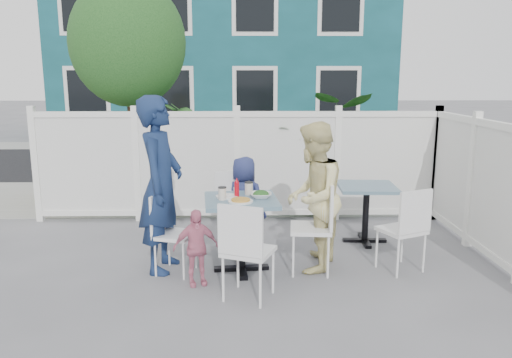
{
  "coord_description": "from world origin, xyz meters",
  "views": [
    {
      "loc": [
        0.24,
        -4.72,
        2.08
      ],
      "look_at": [
        0.34,
        0.84,
        0.94
      ],
      "focal_mm": 35.0,
      "sensor_mm": 36.0,
      "label": 1
    }
  ],
  "objects_px": {
    "spare_table": "(366,198)",
    "chair_right": "(319,220)",
    "woman": "(313,197)",
    "toddler": "(196,247)",
    "man": "(161,185)",
    "chair_back": "(234,205)",
    "chair_near": "(245,245)",
    "boy": "(244,201)",
    "utility_cabinet": "(76,158)",
    "main_table": "(241,215)",
    "chair_left": "(169,227)"
  },
  "relations": [
    {
      "from": "spare_table",
      "to": "chair_right",
      "type": "bearing_deg",
      "value": -127.49
    },
    {
      "from": "woman",
      "to": "toddler",
      "type": "bearing_deg",
      "value": -54.0
    },
    {
      "from": "man",
      "to": "chair_back",
      "type": "bearing_deg",
      "value": -41.73
    },
    {
      "from": "chair_near",
      "to": "man",
      "type": "relative_size",
      "value": 0.5
    },
    {
      "from": "toddler",
      "to": "chair_near",
      "type": "bearing_deg",
      "value": -56.33
    },
    {
      "from": "chair_near",
      "to": "boy",
      "type": "xyz_separation_m",
      "value": [
        -0.02,
        1.62,
        0.01
      ]
    },
    {
      "from": "chair_near",
      "to": "utility_cabinet",
      "type": "bearing_deg",
      "value": 146.97
    },
    {
      "from": "main_table",
      "to": "woman",
      "type": "bearing_deg",
      "value": 3.14
    },
    {
      "from": "chair_near",
      "to": "man",
      "type": "distance_m",
      "value": 1.29
    },
    {
      "from": "chair_right",
      "to": "boy",
      "type": "bearing_deg",
      "value": 47.31
    },
    {
      "from": "chair_left",
      "to": "boy",
      "type": "xyz_separation_m",
      "value": [
        0.8,
        0.88,
        0.06
      ]
    },
    {
      "from": "utility_cabinet",
      "to": "chair_left",
      "type": "xyz_separation_m",
      "value": [
        2.17,
        -3.59,
        -0.17
      ]
    },
    {
      "from": "chair_near",
      "to": "toddler",
      "type": "bearing_deg",
      "value": 163.91
    },
    {
      "from": "chair_right",
      "to": "chair_back",
      "type": "xyz_separation_m",
      "value": [
        -0.93,
        0.78,
        -0.03
      ]
    },
    {
      "from": "chair_back",
      "to": "woman",
      "type": "height_order",
      "value": "woman"
    },
    {
      "from": "chair_left",
      "to": "chair_back",
      "type": "height_order",
      "value": "chair_back"
    },
    {
      "from": "main_table",
      "to": "toddler",
      "type": "xyz_separation_m",
      "value": [
        -0.45,
        -0.37,
        -0.23
      ]
    },
    {
      "from": "man",
      "to": "woman",
      "type": "xyz_separation_m",
      "value": [
        1.63,
        -0.02,
        -0.14
      ]
    },
    {
      "from": "main_table",
      "to": "chair_left",
      "type": "height_order",
      "value": "chair_left"
    },
    {
      "from": "chair_left",
      "to": "chair_near",
      "type": "relative_size",
      "value": 0.91
    },
    {
      "from": "main_table",
      "to": "spare_table",
      "type": "height_order",
      "value": "main_table"
    },
    {
      "from": "spare_table",
      "to": "man",
      "type": "xyz_separation_m",
      "value": [
        -2.43,
        -0.86,
        0.37
      ]
    },
    {
      "from": "chair_near",
      "to": "boy",
      "type": "relative_size",
      "value": 0.85
    },
    {
      "from": "man",
      "to": "boy",
      "type": "relative_size",
      "value": 1.69
    },
    {
      "from": "main_table",
      "to": "toddler",
      "type": "bearing_deg",
      "value": -140.68
    },
    {
      "from": "main_table",
      "to": "man",
      "type": "bearing_deg",
      "value": 175.59
    },
    {
      "from": "utility_cabinet",
      "to": "man",
      "type": "xyz_separation_m",
      "value": [
        2.09,
        -3.49,
        0.28
      ]
    },
    {
      "from": "spare_table",
      "to": "man",
      "type": "distance_m",
      "value": 2.61
    },
    {
      "from": "chair_left",
      "to": "man",
      "type": "relative_size",
      "value": 0.46
    },
    {
      "from": "spare_table",
      "to": "chair_back",
      "type": "bearing_deg",
      "value": -173.6
    },
    {
      "from": "chair_near",
      "to": "toddler",
      "type": "distance_m",
      "value": 0.66
    },
    {
      "from": "utility_cabinet",
      "to": "spare_table",
      "type": "bearing_deg",
      "value": -22.59
    },
    {
      "from": "chair_back",
      "to": "man",
      "type": "height_order",
      "value": "man"
    },
    {
      "from": "boy",
      "to": "toddler",
      "type": "distance_m",
      "value": 1.33
    },
    {
      "from": "chair_right",
      "to": "toddler",
      "type": "distance_m",
      "value": 1.34
    },
    {
      "from": "boy",
      "to": "chair_near",
      "type": "bearing_deg",
      "value": 112.73
    },
    {
      "from": "chair_back",
      "to": "boy",
      "type": "height_order",
      "value": "boy"
    },
    {
      "from": "boy",
      "to": "utility_cabinet",
      "type": "bearing_deg",
      "value": -20.22
    },
    {
      "from": "chair_right",
      "to": "toddler",
      "type": "bearing_deg",
      "value": 109.63
    },
    {
      "from": "main_table",
      "to": "toddler",
      "type": "distance_m",
      "value": 0.63
    },
    {
      "from": "main_table",
      "to": "utility_cabinet",
      "type": "bearing_deg",
      "value": 129.66
    },
    {
      "from": "chair_left",
      "to": "chair_back",
      "type": "distance_m",
      "value": 1.03
    },
    {
      "from": "spare_table",
      "to": "chair_back",
      "type": "distance_m",
      "value": 1.68
    },
    {
      "from": "main_table",
      "to": "woman",
      "type": "relative_size",
      "value": 0.51
    },
    {
      "from": "chair_left",
      "to": "woman",
      "type": "xyz_separation_m",
      "value": [
        1.55,
        0.07,
        0.3
      ]
    },
    {
      "from": "chair_left",
      "to": "woman",
      "type": "height_order",
      "value": "woman"
    },
    {
      "from": "main_table",
      "to": "chair_near",
      "type": "distance_m",
      "value": 0.77
    },
    {
      "from": "chair_back",
      "to": "toddler",
      "type": "distance_m",
      "value": 1.18
    },
    {
      "from": "chair_right",
      "to": "man",
      "type": "distance_m",
      "value": 1.74
    },
    {
      "from": "chair_right",
      "to": "boy",
      "type": "xyz_separation_m",
      "value": [
        -0.81,
        0.89,
        -0.01
      ]
    }
  ]
}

